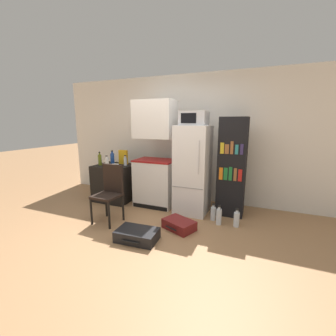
% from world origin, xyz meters
% --- Properties ---
extents(ground_plane, '(24.00, 24.00, 0.00)m').
position_xyz_m(ground_plane, '(0.00, 0.00, 0.00)').
color(ground_plane, '#A3754C').
extents(wall_back, '(6.40, 0.10, 2.60)m').
position_xyz_m(wall_back, '(0.20, 2.00, 1.30)').
color(wall_back, white).
rests_on(wall_back, ground_plane).
extents(side_table, '(0.76, 0.68, 0.76)m').
position_xyz_m(side_table, '(-1.37, 1.26, 0.38)').
color(side_table, black).
rests_on(side_table, ground_plane).
extents(kitchen_hutch, '(0.78, 0.56, 2.06)m').
position_xyz_m(kitchen_hutch, '(-0.43, 1.33, 0.95)').
color(kitchen_hutch, white).
rests_on(kitchen_hutch, ground_plane).
extents(refrigerator, '(0.58, 0.66, 1.60)m').
position_xyz_m(refrigerator, '(0.35, 1.28, 0.80)').
color(refrigerator, white).
rests_on(refrigerator, ground_plane).
extents(microwave, '(0.46, 0.39, 0.24)m').
position_xyz_m(microwave, '(0.35, 1.28, 1.72)').
color(microwave, '#B7B7BC').
rests_on(microwave, refrigerator).
extents(bookshelf, '(0.47, 0.37, 1.74)m').
position_xyz_m(bookshelf, '(1.02, 1.42, 0.87)').
color(bookshelf, black).
rests_on(bookshelf, ground_plane).
extents(bottle_amber_beer, '(0.06, 0.06, 0.21)m').
position_xyz_m(bottle_amber_beer, '(-1.70, 1.23, 0.85)').
color(bottle_amber_beer, brown).
rests_on(bottle_amber_beer, side_table).
extents(bottle_olive_oil, '(0.07, 0.07, 0.28)m').
position_xyz_m(bottle_olive_oil, '(-1.62, 1.13, 0.88)').
color(bottle_olive_oil, '#566619').
rests_on(bottle_olive_oil, side_table).
extents(bottle_milk_white, '(0.08, 0.08, 0.22)m').
position_xyz_m(bottle_milk_white, '(-1.42, 1.10, 0.86)').
color(bottle_milk_white, white).
rests_on(bottle_milk_white, side_table).
extents(bottle_blue_soda, '(0.09, 0.09, 0.29)m').
position_xyz_m(bottle_blue_soda, '(-1.48, 1.37, 0.89)').
color(bottle_blue_soda, '#1E47A3').
rests_on(bottle_blue_soda, side_table).
extents(bottle_clear_short, '(0.07, 0.07, 0.22)m').
position_xyz_m(bottle_clear_short, '(-1.11, 1.31, 0.86)').
color(bottle_clear_short, silver).
rests_on(bottle_clear_short, side_table).
extents(bowl, '(0.16, 0.16, 0.05)m').
position_xyz_m(bowl, '(-1.26, 1.14, 0.79)').
color(bowl, silver).
rests_on(bowl, side_table).
extents(cereal_box, '(0.19, 0.07, 0.30)m').
position_xyz_m(cereal_box, '(-1.24, 1.43, 0.91)').
color(cereal_box, gold).
rests_on(cereal_box, side_table).
extents(chair, '(0.42, 0.42, 0.96)m').
position_xyz_m(chair, '(-0.81, 0.36, 0.56)').
color(chair, black).
rests_on(chair, ground_plane).
extents(suitcase_large_flat, '(0.57, 0.49, 0.15)m').
position_xyz_m(suitcase_large_flat, '(0.37, 0.49, 0.08)').
color(suitcase_large_flat, maroon).
rests_on(suitcase_large_flat, ground_plane).
extents(suitcase_small_flat, '(0.60, 0.43, 0.16)m').
position_xyz_m(suitcase_small_flat, '(-0.06, -0.05, 0.08)').
color(suitcase_small_flat, black).
rests_on(suitcase_small_flat, ground_plane).
extents(water_bottle_front, '(0.09, 0.09, 0.31)m').
position_xyz_m(water_bottle_front, '(1.19, 0.93, 0.13)').
color(water_bottle_front, silver).
rests_on(water_bottle_front, ground_plane).
extents(water_bottle_middle, '(0.09, 0.09, 0.33)m').
position_xyz_m(water_bottle_middle, '(0.92, 0.90, 0.14)').
color(water_bottle_middle, silver).
rests_on(water_bottle_middle, ground_plane).
extents(water_bottle_back, '(0.09, 0.09, 0.30)m').
position_xyz_m(water_bottle_back, '(0.80, 1.03, 0.12)').
color(water_bottle_back, silver).
rests_on(water_bottle_back, ground_plane).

